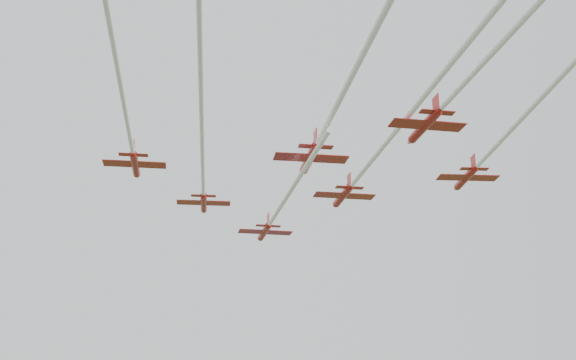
{
  "coord_description": "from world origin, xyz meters",
  "views": [
    {
      "loc": [
        6.25,
        -93.11,
        26.12
      ],
      "look_at": [
        5.74,
        2.16,
        58.35
      ],
      "focal_mm": 45.0,
      "sensor_mm": 36.0,
      "label": 1
    }
  ],
  "objects_px": {
    "jet_row3_mid": "(327,125)",
    "jet_row3_right": "(511,130)",
    "jet_lead": "(276,213)",
    "jet_row2_left": "(203,159)",
    "jet_row3_left": "(128,128)",
    "jet_row4_right": "(468,79)",
    "jet_row2_right": "(372,160)"
  },
  "relations": [
    {
      "from": "jet_row3_mid",
      "to": "jet_row3_right",
      "type": "bearing_deg",
      "value": -20.14
    },
    {
      "from": "jet_row3_mid",
      "to": "jet_lead",
      "type": "bearing_deg",
      "value": 93.33
    },
    {
      "from": "jet_lead",
      "to": "jet_row2_right",
      "type": "distance_m",
      "value": 24.8
    },
    {
      "from": "jet_lead",
      "to": "jet_row3_mid",
      "type": "height_order",
      "value": "jet_row3_mid"
    },
    {
      "from": "jet_lead",
      "to": "jet_row4_right",
      "type": "xyz_separation_m",
      "value": [
        19.29,
        -45.39,
        0.26
      ]
    },
    {
      "from": "jet_row3_mid",
      "to": "jet_row4_right",
      "type": "height_order",
      "value": "jet_row3_mid"
    },
    {
      "from": "jet_row2_left",
      "to": "jet_row3_left",
      "type": "height_order",
      "value": "jet_row3_left"
    },
    {
      "from": "jet_row2_right",
      "to": "jet_row4_right",
      "type": "distance_m",
      "value": 25.0
    },
    {
      "from": "jet_lead",
      "to": "jet_row2_right",
      "type": "bearing_deg",
      "value": -70.3
    },
    {
      "from": "jet_row2_left",
      "to": "jet_row3_left",
      "type": "xyz_separation_m",
      "value": [
        -7.15,
        -9.53,
        0.19
      ]
    },
    {
      "from": "jet_row2_right",
      "to": "jet_row3_left",
      "type": "xyz_separation_m",
      "value": [
        -28.45,
        -12.54,
        -0.74
      ]
    },
    {
      "from": "jet_lead",
      "to": "jet_row2_left",
      "type": "bearing_deg",
      "value": -120.62
    },
    {
      "from": "jet_row2_right",
      "to": "jet_row3_right",
      "type": "relative_size",
      "value": 1.0
    },
    {
      "from": "jet_row2_right",
      "to": "jet_row3_mid",
      "type": "bearing_deg",
      "value": -134.48
    },
    {
      "from": "jet_row2_right",
      "to": "jet_row3_mid",
      "type": "distance_m",
      "value": 11.0
    },
    {
      "from": "jet_row2_left",
      "to": "jet_row3_right",
      "type": "xyz_separation_m",
      "value": [
        35.17,
        -10.05,
        -0.35
      ]
    },
    {
      "from": "jet_row2_left",
      "to": "jet_row4_right",
      "type": "bearing_deg",
      "value": -43.39
    },
    {
      "from": "jet_row2_left",
      "to": "jet_row3_left",
      "type": "relative_size",
      "value": 1.32
    },
    {
      "from": "jet_row3_left",
      "to": "jet_row4_right",
      "type": "distance_m",
      "value": 36.9
    },
    {
      "from": "jet_row2_left",
      "to": "jet_row3_right",
      "type": "bearing_deg",
      "value": -22.22
    },
    {
      "from": "jet_lead",
      "to": "jet_row2_left",
      "type": "distance_m",
      "value": 25.77
    },
    {
      "from": "jet_row4_right",
      "to": "jet_row3_right",
      "type": "bearing_deg",
      "value": 45.95
    },
    {
      "from": "jet_row2_right",
      "to": "jet_row3_mid",
      "type": "relative_size",
      "value": 1.16
    },
    {
      "from": "jet_lead",
      "to": "jet_row4_right",
      "type": "relative_size",
      "value": 1.04
    },
    {
      "from": "jet_lead",
      "to": "jet_row4_right",
      "type": "distance_m",
      "value": 49.32
    },
    {
      "from": "jet_row2_left",
      "to": "jet_row4_right",
      "type": "relative_size",
      "value": 1.34
    },
    {
      "from": "jet_row3_left",
      "to": "jet_row4_right",
      "type": "relative_size",
      "value": 1.01
    },
    {
      "from": "jet_lead",
      "to": "jet_row2_left",
      "type": "xyz_separation_m",
      "value": [
        -8.6,
        -24.29,
        0.02
      ]
    },
    {
      "from": "jet_row2_right",
      "to": "jet_row3_mid",
      "type": "height_order",
      "value": "jet_row3_mid"
    },
    {
      "from": "jet_row2_right",
      "to": "jet_row3_left",
      "type": "bearing_deg",
      "value": -166.27
    },
    {
      "from": "jet_row2_right",
      "to": "jet_row3_right",
      "type": "distance_m",
      "value": 19.1
    },
    {
      "from": "jet_lead",
      "to": "jet_row4_right",
      "type": "bearing_deg",
      "value": -78.11
    }
  ]
}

